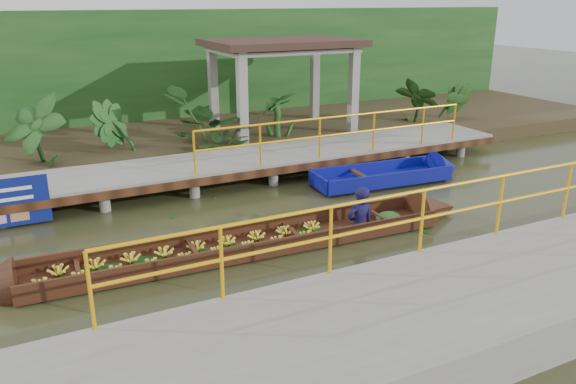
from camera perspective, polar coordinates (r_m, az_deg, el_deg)
name	(u,v)px	position (r m, az deg, el deg)	size (l,w,h in m)	color
ground	(285,230)	(11.10, -0.27, -3.91)	(80.00, 80.00, 0.00)	#33371B
land_strip	(178,139)	(17.76, -11.07, 5.30)	(30.00, 8.00, 0.45)	#352C1A
far_dock	(225,164)	(13.94, -6.45, 2.86)	(16.00, 2.06, 1.66)	gray
near_dock	(482,303)	(8.45, 19.07, -10.58)	(18.00, 2.40, 1.73)	gray
pavilion	(282,52)	(17.27, -0.59, 14.00)	(4.40, 3.00, 3.00)	gray
foliage_backdrop	(154,72)	(19.84, -13.42, 11.78)	(30.00, 0.80, 4.00)	#154115
vendor_boat	(260,237)	(10.25, -2.85, -4.60)	(9.47, 1.32, 2.04)	#32180D
moored_blue_boat	(414,173)	(14.50, 12.66, 1.89)	(4.07, 1.34, 0.95)	#0B0F81
tropical_plants	(274,112)	(16.27, -1.42, 8.17)	(14.31, 1.31, 1.63)	#154115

